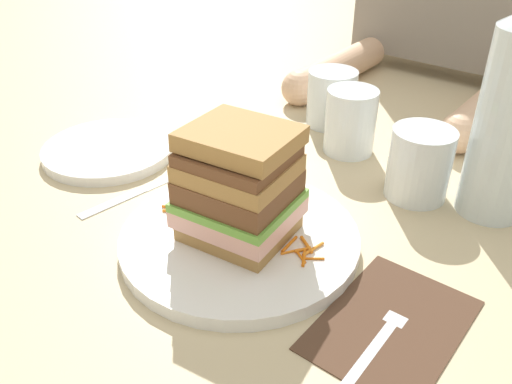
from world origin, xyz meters
TOP-DOWN VIEW (x-y plane):
  - ground_plane at (0.00, 0.00)m, footprint 3.00×3.00m
  - main_plate at (-0.01, -0.01)m, footprint 0.27×0.27m
  - sandwich at (-0.01, -0.01)m, footprint 0.13×0.12m
  - carrot_shred_0 at (-0.06, -0.02)m, footprint 0.02×0.02m
  - carrot_shred_1 at (-0.07, -0.02)m, footprint 0.02×0.01m
  - carrot_shred_2 at (-0.07, -0.03)m, footprint 0.02×0.01m
  - carrot_shred_3 at (-0.10, -0.02)m, footprint 0.02×0.02m
  - carrot_shred_4 at (-0.10, -0.02)m, footprint 0.03×0.01m
  - carrot_shred_5 at (-0.09, -0.01)m, footprint 0.03×0.02m
  - carrot_shred_6 at (-0.09, -0.03)m, footprint 0.02×0.01m
  - carrot_shred_7 at (-0.07, -0.01)m, footprint 0.01×0.02m
  - carrot_shred_8 at (-0.07, -0.00)m, footprint 0.02×0.02m
  - carrot_shred_9 at (0.07, 0.01)m, footprint 0.01×0.02m
  - carrot_shred_10 at (0.07, 0.00)m, footprint 0.02×0.01m
  - carrot_shred_11 at (0.08, 0.02)m, footprint 0.01×0.03m
  - carrot_shred_12 at (0.07, 0.02)m, footprint 0.03×0.02m
  - carrot_shred_13 at (0.05, 0.01)m, footprint 0.01×0.03m
  - carrot_shred_14 at (0.06, -0.00)m, footprint 0.01×0.02m
  - carrot_shred_15 at (0.08, 0.00)m, footprint 0.02×0.03m
  - carrot_shred_16 at (0.09, 0.01)m, footprint 0.02×0.02m
  - napkin_dark at (0.19, -0.01)m, footprint 0.12×0.17m
  - fork at (0.19, -0.04)m, footprint 0.02×0.17m
  - knife at (-0.18, 0.00)m, footprint 0.04×0.20m
  - juice_glass at (0.10, 0.22)m, footprint 0.08×0.08m
  - empty_tumbler_0 at (-0.10, 0.34)m, footprint 0.08×0.08m
  - empty_tumbler_1 at (-0.03, 0.27)m, footprint 0.07×0.07m
  - side_plate at (-0.30, 0.04)m, footprint 0.19×0.19m

SIDE VIEW (x-z plane):
  - ground_plane at x=0.00m, z-range 0.00..0.00m
  - napkin_dark at x=0.19m, z-range 0.00..0.00m
  - knife at x=-0.18m, z-range 0.00..0.00m
  - fork at x=0.19m, z-range 0.00..0.01m
  - side_plate at x=-0.30m, z-range 0.00..0.01m
  - main_plate at x=-0.01m, z-range 0.00..0.02m
  - carrot_shred_0 at x=-0.06m, z-range 0.02..0.02m
  - carrot_shred_16 at x=0.09m, z-range 0.02..0.02m
  - carrot_shred_6 at x=-0.09m, z-range 0.02..0.02m
  - carrot_shred_14 at x=0.06m, z-range 0.02..0.02m
  - carrot_shred_10 at x=0.07m, z-range 0.02..0.02m
  - carrot_shred_7 at x=-0.07m, z-range 0.02..0.02m
  - carrot_shred_1 at x=-0.07m, z-range 0.02..0.02m
  - carrot_shred_2 at x=-0.07m, z-range 0.02..0.02m
  - carrot_shred_3 at x=-0.10m, z-range 0.02..0.02m
  - carrot_shred_15 at x=0.08m, z-range 0.02..0.02m
  - carrot_shred_4 at x=-0.10m, z-range 0.02..0.02m
  - carrot_shred_13 at x=0.05m, z-range 0.02..0.02m
  - carrot_shred_5 at x=-0.09m, z-range 0.02..0.02m
  - carrot_shred_11 at x=0.08m, z-range 0.02..0.02m
  - carrot_shred_8 at x=-0.07m, z-range 0.02..0.02m
  - carrot_shred_9 at x=0.07m, z-range 0.02..0.02m
  - carrot_shred_12 at x=0.07m, z-range 0.02..0.02m
  - juice_glass at x=0.10m, z-range -0.01..0.09m
  - empty_tumbler_0 at x=-0.10m, z-range 0.00..0.09m
  - empty_tumbler_1 at x=-0.03m, z-range 0.00..0.10m
  - sandwich at x=-0.01m, z-range 0.01..0.14m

